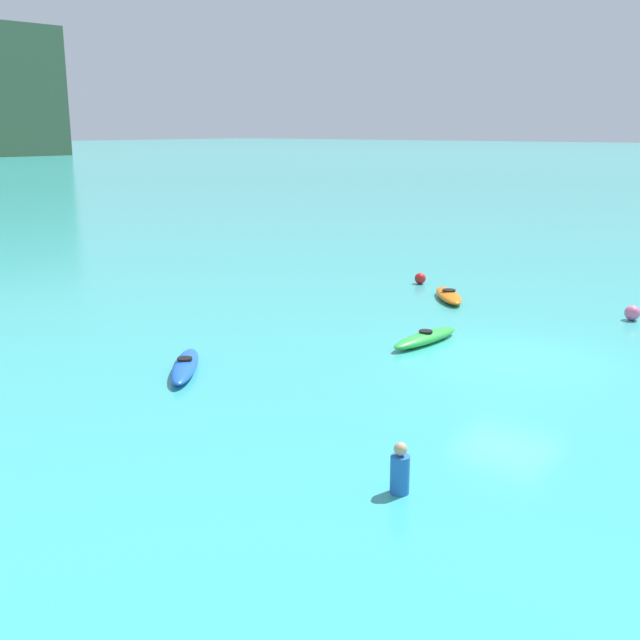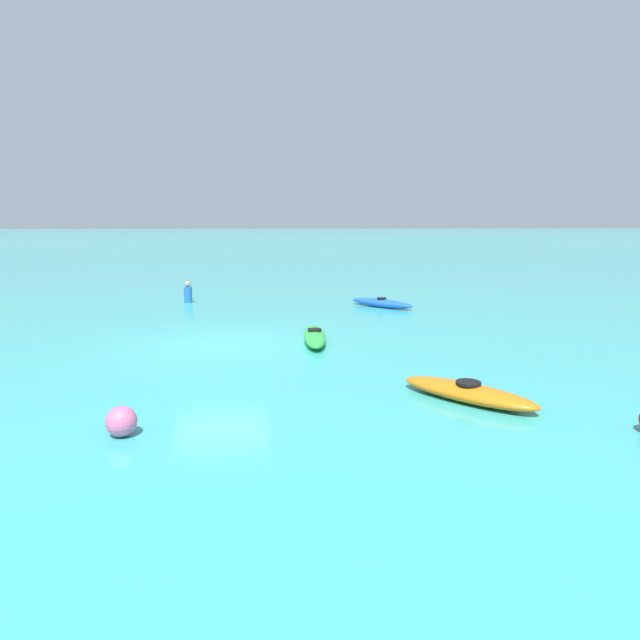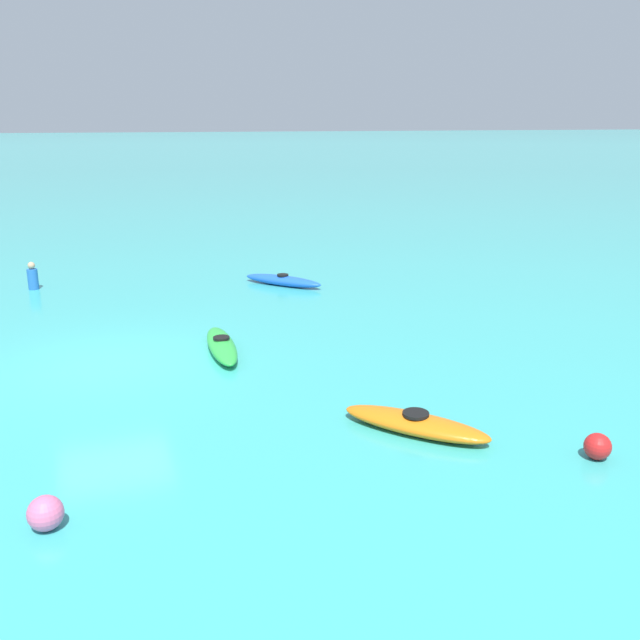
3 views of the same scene
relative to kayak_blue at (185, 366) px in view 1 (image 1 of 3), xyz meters
name	(u,v)px [view 1 (image 1 of 3)]	position (x,y,z in m)	size (l,w,h in m)	color
ground_plane	(511,360)	(5.91, -5.81, -0.16)	(600.00, 600.00, 0.00)	#38ADA8
kayak_blue	(185,366)	(0.00, 0.00, 0.00)	(2.50, 2.29, 0.37)	blue
kayak_orange	(449,295)	(11.22, -1.00, 0.00)	(2.47, 2.27, 0.37)	orange
kayak_green	(425,338)	(5.90, -3.25, 0.00)	(2.82, 0.79, 0.37)	green
buoy_red	(420,278)	(13.04, 1.27, 0.05)	(0.43, 0.43, 0.43)	red
buoy_pink	(632,313)	(12.19, -6.89, 0.07)	(0.47, 0.47, 0.47)	pink
person_by_kayaks	(400,471)	(-2.15, -7.59, 0.22)	(0.45, 0.45, 0.88)	blue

